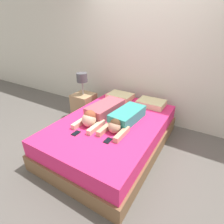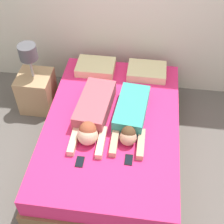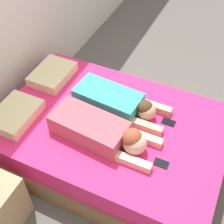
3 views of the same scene
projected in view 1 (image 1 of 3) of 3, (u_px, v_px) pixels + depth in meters
The scene contains 10 objects.
ground_plane at pixel (112, 146), 2.94m from camera, with size 12.00×12.00×0.00m, color #5B5651.
wall_back at pixel (146, 55), 3.30m from camera, with size 12.00×0.06×2.60m.
bed at pixel (112, 134), 2.83m from camera, with size 1.50×2.18×0.48m.
pillow_head_left at pixel (120, 96), 3.50m from camera, with size 0.48×0.36×0.10m.
pillow_head_right at pixel (151, 103), 3.19m from camera, with size 0.48×0.36×0.10m.
person_left at pixel (101, 112), 2.77m from camera, with size 0.39×0.99×0.24m.
person_right at pixel (124, 118), 2.61m from camera, with size 0.37×0.93×0.20m.
cell_phone_left at pixel (76, 133), 2.40m from camera, with size 0.08×0.13×0.01m.
cell_phone_right at pixel (108, 140), 2.25m from camera, with size 0.08×0.13×0.01m.
nightstand at pixel (84, 103), 3.74m from camera, with size 0.42×0.42×0.96m.
Camera 1 is at (1.23, -2.02, 1.83)m, focal length 28.00 mm.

